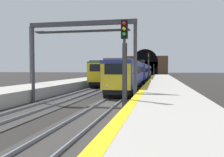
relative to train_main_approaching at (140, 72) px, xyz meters
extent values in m
plane|color=#282623|center=(-32.04, 0.00, -2.19)|extent=(320.00, 320.00, 0.00)
cube|color=#ADA89E|center=(-32.04, -4.51, -1.65)|extent=(112.00, 4.49, 1.07)
cube|color=#ADA89E|center=(-32.04, 9.06, -1.65)|extent=(112.00, 4.49, 1.07)
cube|color=yellow|center=(-32.04, -2.52, -1.12)|extent=(112.00, 0.50, 0.01)
cube|color=#383533|center=(-32.04, 0.00, -2.16)|extent=(160.00, 2.67, 0.06)
cube|color=gray|center=(-32.04, 0.72, -2.06)|extent=(160.00, 0.07, 0.15)
cube|color=gray|center=(-32.04, -0.72, -2.06)|extent=(160.00, 0.07, 0.15)
cube|color=#383533|center=(-32.04, 4.54, -2.16)|extent=(160.00, 3.18, 0.06)
cube|color=gray|center=(-32.04, 5.26, -2.06)|extent=(160.00, 0.07, 0.15)
cube|color=gray|center=(-32.04, 3.83, -2.06)|extent=(160.00, 0.07, 0.15)
cube|color=navy|center=(-19.77, 0.00, 0.10)|extent=(18.84, 3.04, 2.67)
cube|color=black|center=(-19.77, 0.00, 0.55)|extent=(18.09, 3.06, 0.76)
cube|color=slate|center=(-19.77, 0.00, 1.54)|extent=(18.27, 2.61, 0.20)
cube|color=black|center=(-19.77, 0.00, -1.41)|extent=(18.46, 2.70, 0.50)
cylinder|color=black|center=(-28.09, -0.09, -1.74)|extent=(0.94, 2.62, 0.91)
cylinder|color=black|center=(-26.29, -0.07, -1.74)|extent=(0.94, 2.62, 0.91)
cylinder|color=black|center=(-13.24, 0.07, -1.74)|extent=(0.94, 2.62, 0.91)
cylinder|color=black|center=(-11.44, 0.09, -1.74)|extent=(0.94, 2.62, 0.91)
cube|color=yellow|center=(-29.21, -0.10, -0.06)|extent=(0.15, 2.72, 2.34)
cube|color=black|center=(-29.26, -0.10, 0.64)|extent=(0.06, 1.99, 0.96)
sphere|color=#F2EACC|center=(-29.26, -0.88, -0.88)|extent=(0.20, 0.20, 0.20)
sphere|color=#F2EACC|center=(-29.28, 0.68, -0.88)|extent=(0.20, 0.20, 0.20)
cube|color=navy|center=(-0.23, 0.00, 0.10)|extent=(18.84, 3.04, 2.67)
cube|color=black|center=(-0.23, 0.00, 0.34)|extent=(18.09, 3.06, 0.79)
cube|color=slate|center=(-0.23, 0.00, 1.54)|extent=(18.27, 2.61, 0.20)
cube|color=black|center=(-0.23, 0.00, -1.41)|extent=(18.46, 2.70, 0.50)
cylinder|color=black|center=(-8.71, -0.09, -1.74)|extent=(0.94, 2.62, 0.91)
cylinder|color=black|center=(-6.91, -0.07, -1.74)|extent=(0.94, 2.62, 0.91)
cylinder|color=black|center=(6.46, 0.07, -1.74)|extent=(0.94, 2.62, 0.91)
cylinder|color=black|center=(8.26, 0.09, -1.74)|extent=(0.94, 2.62, 0.91)
cube|color=navy|center=(19.31, 0.00, 0.10)|extent=(18.84, 3.04, 2.67)
cube|color=black|center=(19.31, 0.00, 0.40)|extent=(18.09, 3.06, 0.93)
cube|color=slate|center=(19.31, 0.00, 1.54)|extent=(18.27, 2.61, 0.20)
cube|color=black|center=(19.31, 0.00, -1.41)|extent=(18.46, 2.70, 0.50)
cylinder|color=black|center=(11.31, -0.09, -1.74)|extent=(0.94, 2.62, 0.91)
cylinder|color=black|center=(13.11, -0.07, -1.74)|extent=(0.94, 2.62, 0.91)
cylinder|color=black|center=(25.51, 0.07, -1.74)|extent=(0.94, 2.62, 0.91)
cylinder|color=black|center=(27.31, 0.09, -1.74)|extent=(0.94, 2.62, 0.91)
cube|color=black|center=(-0.23, 0.00, 2.09)|extent=(1.32, 1.72, 0.90)
cube|color=#235638|center=(-8.31, 4.54, 0.24)|extent=(20.38, 2.83, 2.83)
cube|color=black|center=(-8.31, 4.54, 0.58)|extent=(19.56, 2.86, 0.80)
cube|color=slate|center=(-8.31, 4.54, 1.75)|extent=(19.77, 2.41, 0.20)
cube|color=black|center=(-8.31, 4.54, -1.37)|extent=(19.97, 2.50, 0.53)
cylinder|color=black|center=(-17.38, 4.56, -1.71)|extent=(0.96, 2.58, 0.96)
cylinder|color=black|center=(-15.58, 4.56, -1.71)|extent=(0.96, 2.58, 0.96)
cylinder|color=black|center=(-1.04, 4.53, -1.71)|extent=(0.96, 2.58, 0.96)
cylinder|color=black|center=(0.76, 4.53, -1.71)|extent=(0.96, 2.58, 0.96)
cube|color=yellow|center=(-18.54, 4.56, 0.15)|extent=(0.12, 2.69, 2.66)
cube|color=black|center=(-18.59, 4.56, 0.80)|extent=(0.04, 1.96, 1.02)
sphere|color=#F2EACC|center=(-18.60, 3.79, -0.83)|extent=(0.20, 0.20, 0.20)
sphere|color=#F2EACC|center=(-18.59, 5.33, -0.83)|extent=(0.20, 0.20, 0.20)
cube|color=#235638|center=(12.75, 4.54, 0.24)|extent=(20.38, 2.83, 2.83)
cube|color=black|center=(12.75, 4.54, 0.61)|extent=(19.56, 2.86, 0.95)
cube|color=slate|center=(12.75, 4.54, 1.75)|extent=(19.77, 2.41, 0.20)
cube|color=black|center=(12.75, 4.54, -1.37)|extent=(19.97, 2.50, 0.53)
cylinder|color=black|center=(3.83, 4.56, -1.71)|extent=(0.96, 2.58, 0.96)
cylinder|color=black|center=(5.63, 4.56, -1.71)|extent=(0.96, 2.58, 0.96)
cylinder|color=black|center=(19.88, 4.53, -1.71)|extent=(0.96, 2.58, 0.96)
cylinder|color=black|center=(21.68, 4.53, -1.71)|extent=(0.96, 2.58, 0.96)
cube|color=#235638|center=(33.81, 4.54, 0.24)|extent=(20.38, 2.83, 2.83)
cube|color=black|center=(33.81, 4.54, 0.67)|extent=(19.56, 2.86, 0.81)
cube|color=slate|center=(33.81, 4.54, 1.75)|extent=(19.77, 2.41, 0.20)
cube|color=black|center=(33.81, 4.54, -1.37)|extent=(19.97, 2.50, 0.53)
cylinder|color=black|center=(24.65, 4.56, -1.71)|extent=(0.96, 2.58, 0.96)
cylinder|color=black|center=(26.45, 4.56, -1.71)|extent=(0.96, 2.58, 0.96)
cylinder|color=black|center=(41.18, 4.53, -1.71)|extent=(0.96, 2.58, 0.96)
cylinder|color=black|center=(42.98, 4.53, -1.71)|extent=(0.96, 2.58, 0.96)
cube|color=black|center=(12.75, 4.54, 2.30)|extent=(1.30, 1.68, 0.90)
cylinder|color=#38383D|center=(-36.08, -1.91, 0.10)|extent=(0.16, 0.16, 4.58)
cube|color=black|center=(-36.08, -1.91, 2.91)|extent=(0.20, 0.38, 1.05)
cube|color=#38383D|center=(-35.94, -1.91, 0.10)|extent=(0.04, 0.28, 4.12)
sphere|color=red|center=(-36.21, -1.91, 3.24)|extent=(0.20, 0.20, 0.20)
sphere|color=yellow|center=(-36.21, -1.91, 2.94)|extent=(0.20, 0.20, 0.20)
sphere|color=green|center=(-36.21, -1.91, 2.64)|extent=(0.20, 0.20, 0.20)
cylinder|color=#38383D|center=(-4.73, -1.91, 0.24)|extent=(0.16, 0.16, 4.86)
cube|color=black|center=(-4.73, -1.91, 3.20)|extent=(0.20, 0.38, 1.05)
cube|color=#38383D|center=(-4.59, -1.91, 0.24)|extent=(0.04, 0.28, 4.38)
sphere|color=red|center=(-4.86, -1.91, 3.52)|extent=(0.20, 0.20, 0.20)
sphere|color=yellow|center=(-4.86, -1.91, 3.22)|extent=(0.20, 0.20, 0.20)
sphere|color=green|center=(-4.86, -1.91, 2.92)|extent=(0.20, 0.20, 0.20)
cylinder|color=#4C4C54|center=(41.64, -1.91, -0.37)|extent=(0.16, 0.16, 3.63)
cube|color=black|center=(41.64, -1.91, 1.97)|extent=(0.20, 0.38, 1.05)
cube|color=#4C4C54|center=(41.78, -1.91, -0.37)|extent=(0.04, 0.28, 3.27)
sphere|color=red|center=(41.51, -1.91, 2.29)|extent=(0.20, 0.20, 0.20)
sphere|color=yellow|center=(41.51, -1.91, 1.99)|extent=(0.20, 0.20, 0.20)
sphere|color=green|center=(41.51, -1.91, 1.69)|extent=(0.20, 0.20, 0.20)
cylinder|color=#3F3F47|center=(-31.41, 6.61, 0.97)|extent=(0.28, 0.28, 6.32)
cylinder|color=#3F3F47|center=(-31.41, -2.07, 0.97)|extent=(0.28, 0.28, 6.32)
cube|color=#3F3F47|center=(-31.41, 2.27, 4.31)|extent=(0.36, 8.96, 0.35)
cube|color=#2D2D33|center=(-31.41, 2.27, 3.68)|extent=(0.70, 7.81, 0.08)
cube|color=brown|center=(55.99, 2.27, 2.10)|extent=(2.73, 20.07, 8.58)
cube|color=black|center=(54.57, 2.27, 0.81)|extent=(0.12, 11.24, 6.01)
cylinder|color=black|center=(54.57, 2.27, 3.82)|extent=(0.12, 11.24, 11.24)
cylinder|color=#595B60|center=(-23.27, 11.71, 1.83)|extent=(0.22, 0.22, 8.03)
cylinder|color=#595B60|center=(-23.27, 10.75, 5.24)|extent=(0.08, 1.92, 0.08)
camera|label=1|loc=(-49.33, -3.88, 0.66)|focal=37.12mm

